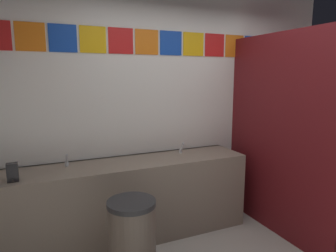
{
  "coord_description": "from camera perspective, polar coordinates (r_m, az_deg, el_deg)",
  "views": [
    {
      "loc": [
        -1.59,
        -1.62,
        1.73
      ],
      "look_at": [
        -0.44,
        0.96,
        1.24
      ],
      "focal_mm": 32.03,
      "sensor_mm": 36.0,
      "label": 1
    }
  ],
  "objects": [
    {
      "name": "faucet_left",
      "position": [
        3.12,
        -18.71,
        -6.43
      ],
      "size": [
        0.04,
        0.1,
        0.14
      ],
      "color": "silver",
      "rests_on": "vanity_counter"
    },
    {
      "name": "wall_back",
      "position": [
        3.61,
        2.34,
        4.39
      ],
      "size": [
        4.05,
        0.09,
        2.77
      ],
      "color": "white",
      "rests_on": "ground_plane"
    },
    {
      "name": "vanity_counter",
      "position": [
        3.3,
        -6.87,
        -13.58
      ],
      "size": [
        2.51,
        0.55,
        0.83
      ],
      "color": "gray",
      "rests_on": "ground_plane"
    },
    {
      "name": "soap_dispenser",
      "position": [
        2.88,
        -27.48,
        -7.85
      ],
      "size": [
        0.09,
        0.09,
        0.16
      ],
      "color": "black",
      "rests_on": "vanity_counter"
    },
    {
      "name": "stall_divider",
      "position": [
        3.35,
        25.09,
        -2.32
      ],
      "size": [
        0.92,
        1.56,
        2.16
      ],
      "color": "maroon",
      "rests_on": "ground_plane"
    },
    {
      "name": "faucet_right",
      "position": [
        3.45,
        2.58,
        -4.38
      ],
      "size": [
        0.04,
        0.1,
        0.14
      ],
      "color": "silver",
      "rests_on": "vanity_counter"
    },
    {
      "name": "trash_bin",
      "position": [
        2.65,
        -6.83,
        -21.2
      ],
      "size": [
        0.4,
        0.4,
        0.73
      ],
      "color": "brown",
      "rests_on": "ground_plane"
    },
    {
      "name": "toilet",
      "position": [
        4.19,
        20.79,
        -10.79
      ],
      "size": [
        0.39,
        0.49,
        0.74
      ],
      "color": "white",
      "rests_on": "ground_plane"
    }
  ]
}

